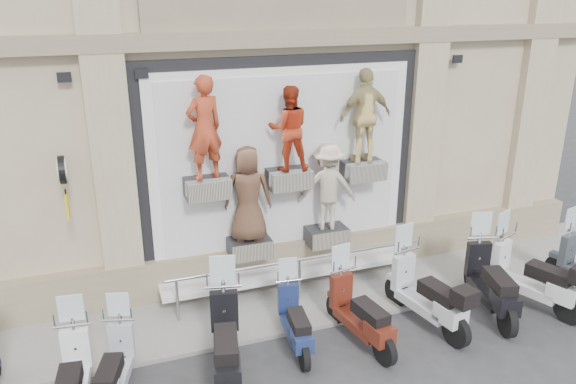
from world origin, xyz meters
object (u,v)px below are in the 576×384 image
object	(u,v)px
scooter_h	(493,270)
scooter_g	(427,282)
scooter_i	(534,265)
scooter_b	(70,368)
scooter_f	(360,302)
scooter_c	(113,358)
scooter_d	(225,329)
guard_rail	(299,280)
scooter_e	(295,311)
clock_sign_bracket	(64,178)

from	to	relation	value
scooter_h	scooter_g	bearing A→B (deg)	-166.62
scooter_g	scooter_i	xyz separation A→B (m)	(2.20, -0.13, 0.01)
scooter_b	scooter_f	xyz separation A→B (m)	(4.53, 0.23, -0.00)
scooter_c	scooter_d	xyz separation A→B (m)	(1.64, -0.05, 0.15)
guard_rail	scooter_d	bearing A→B (deg)	-137.13
scooter_b	scooter_g	xyz separation A→B (m)	(5.87, 0.32, 0.07)
scooter_h	scooter_c	bearing A→B (deg)	-163.61
scooter_e	clock_sign_bracket	bearing A→B (deg)	158.67
scooter_d	scooter_f	xyz separation A→B (m)	(2.34, 0.16, -0.09)
scooter_b	scooter_d	size ratio (longest dim) A/B	0.89
scooter_d	scooter_e	xyz separation A→B (m)	(1.26, 0.39, -0.18)
scooter_b	scooter_c	xyz separation A→B (m)	(0.56, 0.13, -0.06)
scooter_f	scooter_h	size ratio (longest dim) A/B	0.90
scooter_e	scooter_h	xyz separation A→B (m)	(3.76, -0.19, 0.17)
scooter_f	scooter_d	bearing A→B (deg)	175.24
clock_sign_bracket	guard_rail	bearing A→B (deg)	-6.84
guard_rail	clock_sign_bracket	distance (m)	4.57
scooter_f	scooter_g	size ratio (longest dim) A/B	0.92
guard_rail	scooter_f	xyz separation A→B (m)	(0.50, -1.55, 0.31)
scooter_c	scooter_e	xyz separation A→B (m)	(2.90, 0.34, -0.03)
scooter_i	clock_sign_bracket	bearing A→B (deg)	144.49
guard_rail	scooter_b	world-z (taller)	scooter_b
scooter_c	scooter_d	world-z (taller)	scooter_d
scooter_c	scooter_i	world-z (taller)	scooter_i
scooter_d	scooter_i	xyz separation A→B (m)	(5.88, 0.12, -0.01)
scooter_i	scooter_g	bearing A→B (deg)	155.73
scooter_g	scooter_f	bearing A→B (deg)	173.57
scooter_g	scooter_e	bearing A→B (deg)	166.38
scooter_b	scooter_e	bearing A→B (deg)	14.25
clock_sign_bracket	scooter_g	distance (m)	6.36
guard_rail	scooter_f	distance (m)	1.66
scooter_d	scooter_g	size ratio (longest dim) A/B	1.03
scooter_b	scooter_h	bearing A→B (deg)	8.75
scooter_f	scooter_i	distance (m)	3.54
scooter_e	scooter_h	size ratio (longest dim) A/B	0.80
clock_sign_bracket	scooter_i	bearing A→B (deg)	-14.53
scooter_c	scooter_i	xyz separation A→B (m)	(7.51, 0.07, 0.14)
clock_sign_bracket	scooter_g	bearing A→B (deg)	-18.60
scooter_d	scooter_e	distance (m)	1.34
scooter_i	scooter_c	bearing A→B (deg)	159.51
scooter_h	scooter_i	world-z (taller)	scooter_h
scooter_d	scooter_g	bearing A→B (deg)	15.67
guard_rail	scooter_g	bearing A→B (deg)	-38.51
scooter_b	scooter_d	distance (m)	2.20
guard_rail	scooter_d	xyz separation A→B (m)	(-1.84, -1.71, 0.41)
clock_sign_bracket	scooter_d	size ratio (longest dim) A/B	0.48
clock_sign_bracket	scooter_f	distance (m)	5.24
scooter_b	scooter_i	distance (m)	8.07
scooter_g	guard_rail	bearing A→B (deg)	131.42
scooter_e	scooter_f	bearing A→B (deg)	-5.51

